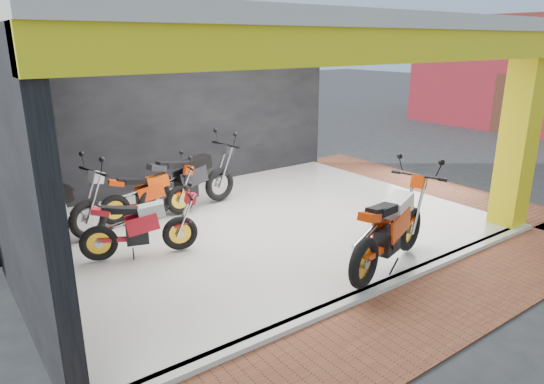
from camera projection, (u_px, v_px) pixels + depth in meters
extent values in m
plane|color=#2D2D30|center=(331.00, 265.00, 7.59)|extent=(80.00, 80.00, 0.00)
cube|color=white|center=(259.00, 225.00, 9.12)|extent=(8.00, 6.00, 0.10)
cube|color=beige|center=(257.00, 26.00, 8.06)|extent=(8.40, 6.40, 0.20)
cube|color=black|center=(180.00, 115.00, 11.00)|extent=(8.20, 0.20, 3.50)
cube|color=yellow|center=(519.00, 136.00, 8.61)|extent=(0.50, 0.50, 3.50)
cube|color=yellow|center=(398.00, 46.00, 5.84)|extent=(8.40, 0.30, 0.40)
cube|color=yellow|center=(410.00, 44.00, 10.40)|extent=(0.30, 6.40, 0.40)
cube|color=white|center=(381.00, 288.00, 6.79)|extent=(8.00, 0.20, 0.10)
cube|color=brown|center=(428.00, 314.00, 6.20)|extent=(9.00, 1.40, 0.03)
cube|color=brown|center=(420.00, 184.00, 11.84)|extent=(1.40, 7.00, 0.03)
cube|color=#3F1E14|center=(506.00, 104.00, 18.05)|extent=(0.06, 1.00, 2.20)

